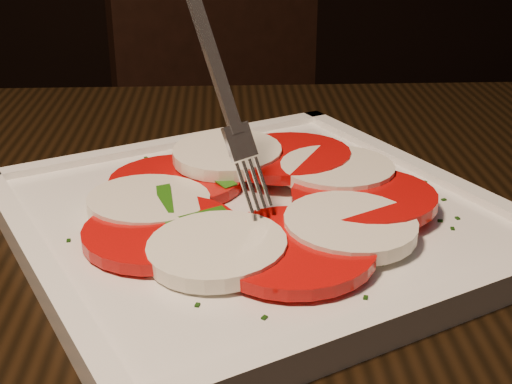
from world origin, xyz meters
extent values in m
cube|color=black|center=(-0.05, 0.16, 0.73)|extent=(1.28, 0.92, 0.04)
cube|color=black|center=(0.09, 0.91, 0.45)|extent=(0.53, 0.53, 0.04)
cube|color=black|center=(0.03, 1.09, 0.70)|extent=(0.41, 0.17, 0.46)
cylinder|color=black|center=(-0.03, 0.68, 0.21)|extent=(0.04, 0.04, 0.41)
cylinder|color=black|center=(0.31, 0.79, 0.21)|extent=(0.04, 0.04, 0.41)
cylinder|color=black|center=(-0.14, 1.03, 0.21)|extent=(0.04, 0.04, 0.41)
cylinder|color=black|center=(0.20, 1.14, 0.21)|extent=(0.04, 0.04, 0.41)
cube|color=white|center=(-0.04, 0.17, 0.76)|extent=(0.41, 0.41, 0.01)
cylinder|color=red|center=(-0.09, 0.23, 0.77)|extent=(0.10, 0.10, 0.01)
cylinder|color=white|center=(-0.11, 0.19, 0.77)|extent=(0.09, 0.09, 0.01)
cylinder|color=red|center=(-0.10, 0.14, 0.77)|extent=(0.10, 0.10, 0.01)
cylinder|color=white|center=(-0.07, 0.11, 0.77)|extent=(0.09, 0.09, 0.01)
cylinder|color=red|center=(-0.03, 0.10, 0.77)|extent=(0.10, 0.10, 0.01)
cylinder|color=white|center=(0.02, 0.12, 0.78)|extent=(0.09, 0.09, 0.01)
cylinder|color=red|center=(0.04, 0.16, 0.78)|extent=(0.10, 0.10, 0.01)
cylinder|color=white|center=(0.03, 0.21, 0.78)|extent=(0.09, 0.09, 0.01)
cylinder|color=red|center=(0.00, 0.24, 0.78)|extent=(0.10, 0.10, 0.01)
cylinder|color=white|center=(-0.05, 0.25, 0.78)|extent=(0.09, 0.09, 0.01)
cube|color=#236110|center=(-0.06, 0.21, 0.78)|extent=(0.03, 0.04, 0.00)
cube|color=#236110|center=(-0.08, 0.15, 0.78)|extent=(0.04, 0.03, 0.00)
cube|color=#236110|center=(0.04, 0.19, 0.78)|extent=(0.02, 0.04, 0.00)
cube|color=#236110|center=(-0.05, 0.13, 0.78)|extent=(0.05, 0.03, 0.00)
cube|color=#236110|center=(0.00, 0.23, 0.78)|extent=(0.04, 0.03, 0.00)
cube|color=#236110|center=(0.00, 0.12, 0.78)|extent=(0.03, 0.02, 0.00)
cube|color=#236110|center=(-0.10, 0.18, 0.78)|extent=(0.01, 0.05, 0.00)
cube|color=#113209|center=(-0.02, 0.29, 0.77)|extent=(0.00, 0.00, 0.00)
cube|color=#113209|center=(0.01, 0.05, 0.77)|extent=(0.00, 0.00, 0.00)
cube|color=#113209|center=(0.07, 0.14, 0.77)|extent=(0.00, 0.00, 0.00)
cube|color=#113209|center=(-0.04, 0.28, 0.77)|extent=(0.00, 0.00, 0.00)
cube|color=#113209|center=(0.10, 0.14, 0.77)|extent=(0.00, 0.00, 0.00)
cube|color=#113209|center=(-0.12, 0.26, 0.77)|extent=(0.00, 0.00, 0.00)
cube|color=#113209|center=(-0.06, 0.28, 0.77)|extent=(0.00, 0.00, 0.00)
cube|color=#113209|center=(0.00, 0.27, 0.77)|extent=(0.00, 0.00, 0.00)
cube|color=#113209|center=(0.06, 0.24, 0.77)|extent=(0.00, 0.00, 0.00)
cube|color=#113209|center=(-0.06, 0.28, 0.77)|extent=(0.00, 0.00, 0.00)
cube|color=#113209|center=(0.06, 0.20, 0.77)|extent=(0.00, 0.00, 0.00)
cube|color=#113209|center=(-0.02, 0.28, 0.77)|extent=(0.00, 0.00, 0.00)
cube|color=#113209|center=(0.09, 0.13, 0.77)|extent=(0.00, 0.00, 0.00)
cube|color=#113209|center=(-0.17, 0.15, 0.77)|extent=(0.00, 0.00, 0.00)
cube|color=#113209|center=(0.09, 0.17, 0.77)|extent=(0.00, 0.00, 0.00)
cube|color=#113209|center=(-0.05, 0.04, 0.77)|extent=(0.00, 0.00, 0.00)
cube|color=#113209|center=(-0.01, 0.31, 0.77)|extent=(0.00, 0.00, 0.00)
cube|color=#113209|center=(-0.07, 0.28, 0.77)|extent=(0.00, 0.00, 0.00)
cube|color=#113209|center=(0.02, 0.29, 0.77)|extent=(0.00, 0.00, 0.00)
cube|color=#113209|center=(0.10, 0.17, 0.77)|extent=(0.00, 0.00, 0.00)
cube|color=#113209|center=(0.01, 0.07, 0.77)|extent=(0.00, 0.00, 0.00)
cube|color=#113209|center=(-0.11, 0.26, 0.77)|extent=(0.00, 0.00, 0.00)
cube|color=#113209|center=(0.03, 0.09, 0.77)|extent=(0.00, 0.00, 0.00)
cube|color=#113209|center=(-0.11, 0.29, 0.77)|extent=(0.00, 0.00, 0.00)
cube|color=#113209|center=(0.09, 0.14, 0.77)|extent=(0.00, 0.00, 0.00)
cube|color=#113209|center=(-0.09, 0.06, 0.77)|extent=(0.00, 0.00, 0.00)
cube|color=#113209|center=(0.10, 0.20, 0.77)|extent=(0.00, 0.00, 0.00)
cube|color=#113209|center=(0.00, 0.27, 0.77)|extent=(0.00, 0.00, 0.00)
camera|label=1|loc=(-0.11, -0.28, 0.98)|focal=50.00mm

